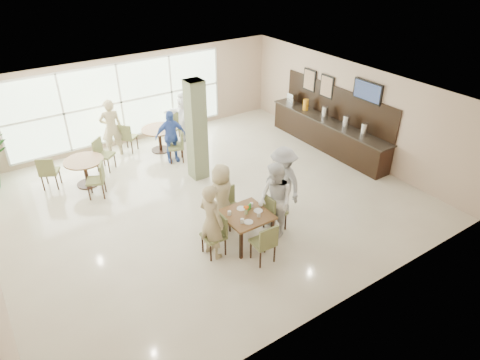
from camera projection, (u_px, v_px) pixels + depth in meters
ground at (208, 199)px, 11.17m from camera, size 10.00×10.00×0.00m
room_shell at (205, 140)px, 10.31m from camera, size 10.00×10.00×10.00m
window_bank at (121, 102)px, 13.41m from camera, size 7.00×0.04×7.00m
column at (196, 131)px, 11.51m from camera, size 0.45×0.45×2.80m
main_table at (246, 217)px, 9.33m from camera, size 0.98×0.98×0.75m
round_table_left at (85, 166)px, 11.54m from camera, size 1.05×1.05×0.75m
round_table_right at (159, 134)px, 13.34m from camera, size 1.10×1.10×0.75m
chairs_main_table at (246, 224)px, 9.44m from camera, size 2.10×1.88×0.95m
chairs_table_left at (84, 169)px, 11.61m from camera, size 2.18×1.89×0.95m
chairs_table_right at (160, 136)px, 13.40m from camera, size 2.19×2.05×0.95m
tabletop_clutter at (247, 212)px, 9.25m from camera, size 0.75×0.70×0.21m
buffet_counter at (328, 132)px, 13.51m from camera, size 0.64×4.70×1.95m
wall_tv at (368, 91)px, 12.02m from camera, size 0.06×1.00×0.58m
framed_art_a at (327, 87)px, 13.32m from camera, size 0.05×0.55×0.70m
framed_art_b at (309, 80)px, 13.90m from camera, size 0.05×0.55×0.70m
teen_left at (212, 221)px, 8.86m from camera, size 0.55×0.71×1.73m
teen_far at (222, 195)px, 9.87m from camera, size 0.84×0.58×1.57m
teen_right at (275, 201)px, 9.47m from camera, size 0.78×0.95×1.79m
teen_standing at (283, 181)px, 10.26m from camera, size 0.66×1.14×1.75m
adult_a at (171, 136)px, 12.63m from camera, size 1.01×0.68×1.60m
adult_b at (185, 119)px, 13.60m from camera, size 1.07×1.75×1.76m
adult_standing at (111, 128)px, 12.90m from camera, size 0.72×0.54×1.81m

